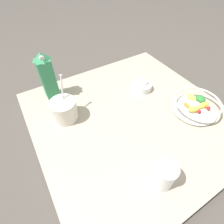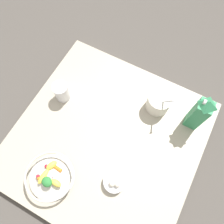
# 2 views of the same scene
# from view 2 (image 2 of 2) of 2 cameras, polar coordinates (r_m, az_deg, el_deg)

# --- Properties ---
(ground_plane) EXTENTS (6.00, 6.00, 0.00)m
(ground_plane) POSITION_cam_2_polar(r_m,az_deg,el_deg) (1.23, -1.32, -7.45)
(ground_plane) COLOR #4C4742
(countertop) EXTENTS (0.97, 0.97, 0.05)m
(countertop) POSITION_cam_2_polar(r_m,az_deg,el_deg) (1.21, -1.34, -7.16)
(countertop) COLOR #B2A893
(countertop) RESTS_ON ground_plane
(fruit_bowl) EXTENTS (0.24, 0.24, 0.08)m
(fruit_bowl) POSITION_cam_2_polar(r_m,az_deg,el_deg) (1.15, -15.83, -15.90)
(fruit_bowl) COLOR silver
(fruit_bowl) RESTS_ON countertop
(milk_carton) EXTENTS (0.07, 0.07, 0.27)m
(milk_carton) POSITION_cam_2_polar(r_m,az_deg,el_deg) (1.17, 21.86, -0.26)
(milk_carton) COLOR #338C59
(milk_carton) RESTS_ON countertop
(yogurt_tub) EXTENTS (0.13, 0.13, 0.22)m
(yogurt_tub) POSITION_cam_2_polar(r_m,az_deg,el_deg) (1.22, 12.11, 2.52)
(yogurt_tub) COLOR silver
(yogurt_tub) RESTS_ON countertop
(drinking_cup) EXTENTS (0.09, 0.09, 0.12)m
(drinking_cup) POSITION_cam_2_polar(r_m,az_deg,el_deg) (1.25, -13.05, 5.26)
(drinking_cup) COLOR white
(drinking_cup) RESTS_ON countertop
(garlic_bowl) EXTENTS (0.11, 0.11, 0.06)m
(garlic_bowl) POSITION_cam_2_polar(r_m,az_deg,el_deg) (1.13, 0.60, -17.87)
(garlic_bowl) COLOR white
(garlic_bowl) RESTS_ON countertop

